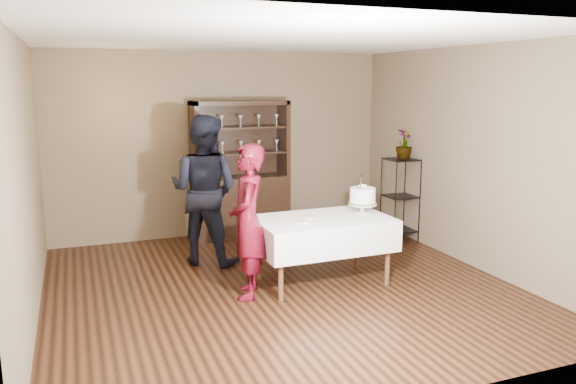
% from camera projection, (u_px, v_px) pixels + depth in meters
% --- Properties ---
extents(floor, '(5.00, 5.00, 0.00)m').
position_uv_depth(floor, '(281.00, 287.00, 6.29)').
color(floor, black).
rests_on(floor, ground).
extents(ceiling, '(5.00, 5.00, 0.00)m').
position_uv_depth(ceiling, '(280.00, 39.00, 5.77)').
color(ceiling, white).
rests_on(ceiling, back_wall).
extents(back_wall, '(5.00, 0.02, 2.70)m').
position_uv_depth(back_wall, '(222.00, 145.00, 8.32)').
color(back_wall, brown).
rests_on(back_wall, floor).
extents(wall_left, '(0.02, 5.00, 2.70)m').
position_uv_depth(wall_left, '(25.00, 183.00, 5.15)').
color(wall_left, brown).
rests_on(wall_left, floor).
extents(wall_right, '(0.02, 5.00, 2.70)m').
position_uv_depth(wall_right, '(470.00, 157.00, 6.91)').
color(wall_right, brown).
rests_on(wall_right, floor).
extents(china_hutch, '(1.40, 0.48, 2.00)m').
position_uv_depth(china_hutch, '(241.00, 192.00, 8.30)').
color(china_hutch, black).
rests_on(china_hutch, floor).
extents(plant_etagere, '(0.42, 0.42, 1.20)m').
position_uv_depth(plant_etagere, '(400.00, 196.00, 8.07)').
color(plant_etagere, black).
rests_on(plant_etagere, floor).
extents(cake_table, '(1.53, 0.95, 0.76)m').
position_uv_depth(cake_table, '(322.00, 233.00, 6.35)').
color(cake_table, silver).
rests_on(cake_table, floor).
extents(woman, '(0.56, 0.69, 1.64)m').
position_uv_depth(woman, '(248.00, 222.00, 5.89)').
color(woman, '#3B0511').
rests_on(woman, floor).
extents(man, '(1.15, 1.12, 1.87)m').
position_uv_depth(man, '(204.00, 190.00, 7.00)').
color(man, black).
rests_on(man, floor).
extents(cake, '(0.33, 0.33, 0.46)m').
position_uv_depth(cake, '(363.00, 197.00, 6.55)').
color(cake, silver).
rests_on(cake, cake_table).
extents(plate_near, '(0.23, 0.23, 0.01)m').
position_uv_depth(plate_near, '(302.00, 222.00, 6.12)').
color(plate_near, silver).
rests_on(plate_near, cake_table).
extents(plate_far, '(0.24, 0.24, 0.01)m').
position_uv_depth(plate_far, '(307.00, 217.00, 6.34)').
color(plate_far, silver).
rests_on(plate_far, cake_table).
extents(potted_plant, '(0.32, 0.32, 0.41)m').
position_uv_depth(potted_plant, '(404.00, 144.00, 7.97)').
color(potted_plant, '#476630').
rests_on(potted_plant, plant_etagere).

